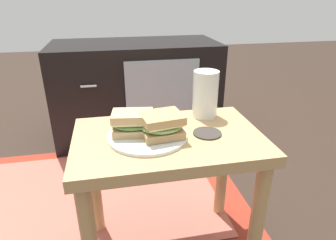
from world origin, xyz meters
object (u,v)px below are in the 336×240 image
(beer_glass, at_px, (205,95))
(coaster, at_px, (207,133))
(tv_cabinet, at_px, (137,91))
(plate, at_px, (148,136))
(sandwich_front, at_px, (133,123))
(sandwich_back, at_px, (162,125))

(beer_glass, height_order, coaster, beer_glass)
(tv_cabinet, height_order, plate, tv_cabinet)
(beer_glass, bearing_deg, sandwich_front, -157.52)
(tv_cabinet, height_order, sandwich_front, tv_cabinet)
(tv_cabinet, bearing_deg, plate, -93.45)
(coaster, bearing_deg, sandwich_front, 172.25)
(sandwich_back, distance_m, beer_glass, 0.22)
(plate, height_order, beer_glass, beer_glass)
(plate, relative_size, sandwich_back, 1.75)
(sandwich_front, distance_m, coaster, 0.22)
(tv_cabinet, xyz_separation_m, sandwich_back, (-0.02, -0.97, 0.21))
(plate, height_order, coaster, plate)
(sandwich_back, bearing_deg, plate, 157.87)
(sandwich_front, bearing_deg, plate, -22.13)
(plate, xyz_separation_m, sandwich_back, (0.04, -0.02, 0.04))
(plate, bearing_deg, coaster, -4.30)
(sandwich_back, bearing_deg, tv_cabinet, 88.98)
(beer_glass, xyz_separation_m, coaster, (-0.03, -0.13, -0.07))
(tv_cabinet, relative_size, plate, 4.11)
(coaster, bearing_deg, beer_glass, 75.98)
(tv_cabinet, distance_m, sandwich_front, 0.96)
(plate, distance_m, coaster, 0.18)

